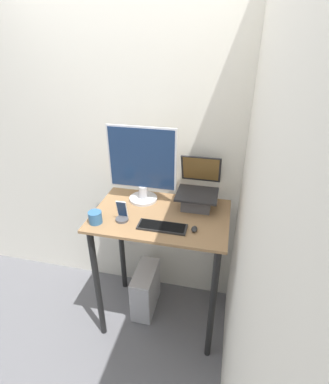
% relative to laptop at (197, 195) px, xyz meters
% --- Properties ---
extents(ground_plane, '(12.00, 12.00, 0.00)m').
position_rel_laptop_xyz_m(ground_plane, '(-0.23, -0.48, -1.12)').
color(ground_plane, slate).
extents(wall_back, '(6.00, 0.05, 2.60)m').
position_rel_laptop_xyz_m(wall_back, '(-0.23, 0.22, 0.18)').
color(wall_back, silver).
rests_on(wall_back, ground_plane).
extents(wall_side_right, '(0.05, 6.00, 2.60)m').
position_rel_laptop_xyz_m(wall_side_right, '(0.33, -0.48, 0.18)').
color(wall_side_right, silver).
rests_on(wall_side_right, ground_plane).
extents(desk, '(0.94, 0.62, 1.03)m').
position_rel_laptop_xyz_m(desk, '(-0.23, -0.17, -0.32)').
color(desk, '#936D47').
rests_on(desk, ground_plane).
extents(laptop, '(0.29, 0.35, 0.34)m').
position_rel_laptop_xyz_m(laptop, '(0.00, 0.00, 0.00)').
color(laptop, '#4C4C51').
rests_on(laptop, desk).
extents(monitor, '(0.49, 0.21, 0.56)m').
position_rel_laptop_xyz_m(monitor, '(-0.40, -0.00, 0.18)').
color(monitor, silver).
rests_on(monitor, desk).
extents(keyboard, '(0.32, 0.12, 0.02)m').
position_rel_laptop_xyz_m(keyboard, '(-0.18, -0.33, -0.08)').
color(keyboard, black).
rests_on(keyboard, desk).
extents(mouse, '(0.04, 0.06, 0.03)m').
position_rel_laptop_xyz_m(mouse, '(0.02, -0.32, -0.08)').
color(mouse, '#262626').
rests_on(mouse, desk).
extents(cell_phone, '(0.09, 0.09, 0.15)m').
position_rel_laptop_xyz_m(cell_phone, '(-0.46, -0.30, -0.05)').
color(cell_phone, '#4C4C51').
rests_on(cell_phone, desk).
extents(computer_tower, '(0.17, 0.38, 0.41)m').
position_rel_laptop_xyz_m(computer_tower, '(-0.38, -0.11, -0.92)').
color(computer_tower, silver).
rests_on(computer_tower, ground_plane).
extents(mug, '(0.09, 0.09, 0.08)m').
position_rel_laptop_xyz_m(mug, '(-0.63, -0.37, -0.05)').
color(mug, '#336699').
rests_on(mug, desk).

